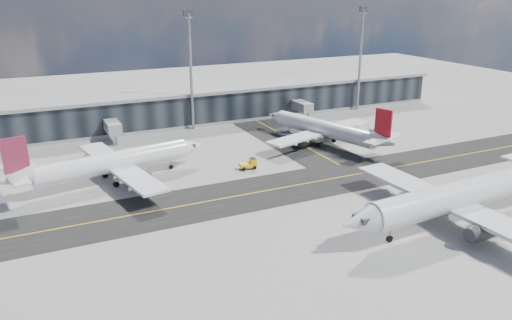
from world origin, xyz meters
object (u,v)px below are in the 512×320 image
object	(u,v)px
airliner_redtail	(326,129)
airliner_near	(462,195)
airliner_af	(111,163)
baggage_tug	(249,164)
service_van	(286,134)

from	to	relation	value
airliner_redtail	airliner_near	xyz separation A→B (m)	(-3.18, -42.25, 0.75)
airliner_af	baggage_tug	distance (m)	26.09
airliner_af	airliner_redtail	size ratio (longest dim) A/B	1.06
airliner_af	airliner_near	xyz separation A→B (m)	(44.67, -38.99, 0.61)
baggage_tug	service_van	distance (m)	23.90
airliner_af	airliner_near	world-z (taller)	airliner_near
airliner_af	service_van	bearing A→B (deg)	95.38
airliner_af	airliner_near	bearing A→B (deg)	38.08
airliner_near	baggage_tug	xyz separation A→B (m)	(-19.06, 34.79, -3.26)
airliner_near	baggage_tug	world-z (taller)	airliner_near
airliner_af	baggage_tug	world-z (taller)	airliner_af
airliner_near	service_van	world-z (taller)	airliner_near
airliner_near	service_van	distance (m)	51.57
baggage_tug	service_van	xyz separation A→B (m)	(17.17, 16.62, -0.33)
airliner_redtail	service_van	bearing A→B (deg)	101.72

